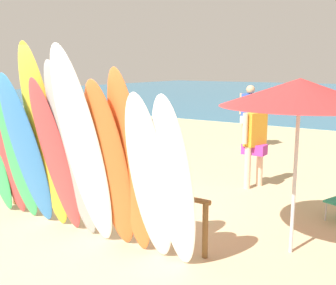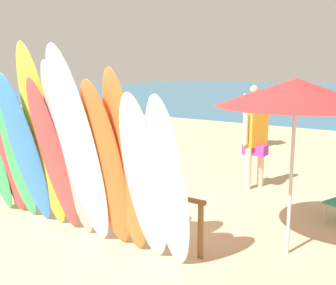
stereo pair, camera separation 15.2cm
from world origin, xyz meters
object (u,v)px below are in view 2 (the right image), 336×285
at_px(surfboard_green_2, 13,147).
at_px(surfboard_white_11, 168,186).
at_px(beachgoer_by_water, 256,138).
at_px(beachgoer_near_rack, 253,112).
at_px(surfboard_orange_8, 106,168).
at_px(surfboard_blue_3, 25,151).
at_px(surfboard_yellow_4, 42,139).
at_px(surfboard_orange_9, 125,165).
at_px(surfboard_red_5, 53,158).
at_px(surfboard_grey_6, 68,153).
at_px(surfboard_rack, 91,186).
at_px(surfboard_white_7, 79,151).
at_px(beach_umbrella, 296,93).
at_px(surfboard_red_1, 0,145).
at_px(surfboard_white_10, 144,181).

relative_size(surfboard_green_2, surfboard_white_11, 1.13).
height_order(beachgoer_by_water, beachgoer_near_rack, beachgoer_near_rack).
relative_size(beachgoer_by_water, beachgoer_near_rack, 0.94).
distance_m(surfboard_green_2, beachgoer_near_rack, 7.19).
bearing_deg(surfboard_orange_8, surfboard_blue_3, 178.26).
bearing_deg(surfboard_yellow_4, surfboard_orange_9, -5.12).
bearing_deg(surfboard_red_5, surfboard_grey_6, -0.19).
xyz_separation_m(surfboard_grey_6, surfboard_white_11, (1.52, 0.01, -0.17)).
distance_m(surfboard_red_5, surfboard_grey_6, 0.33).
relative_size(surfboard_rack, surfboard_blue_3, 1.64).
xyz_separation_m(surfboard_green_2, surfboard_orange_9, (2.05, 0.04, 0.01)).
relative_size(surfboard_white_7, beach_umbrella, 1.22).
height_order(surfboard_blue_3, surfboard_red_5, surfboard_blue_3).
distance_m(surfboard_rack, surfboard_white_7, 1.01).
relative_size(surfboard_orange_8, beachgoer_near_rack, 1.26).
bearing_deg(surfboard_red_5, beach_umbrella, 26.59).
bearing_deg(beachgoer_near_rack, surfboard_orange_8, -72.11).
relative_size(surfboard_green_2, beachgoer_near_rack, 1.32).
relative_size(surfboard_grey_6, beachgoer_by_water, 1.46).
bearing_deg(surfboard_red_1, surfboard_red_5, -1.32).
relative_size(surfboard_blue_3, surfboard_orange_9, 0.98).
bearing_deg(beach_umbrella, surfboard_grey_6, -153.85).
height_order(surfboard_orange_8, surfboard_orange_9, surfboard_orange_9).
distance_m(surfboard_white_7, surfboard_orange_8, 0.38).
height_order(surfboard_green_2, surfboard_white_7, surfboard_white_7).
height_order(surfboard_red_1, surfboard_red_5, surfboard_red_1).
bearing_deg(surfboard_orange_8, beachgoer_by_water, 80.34).
distance_m(surfboard_rack, surfboard_white_11, 1.77).
height_order(surfboard_rack, surfboard_red_1, surfboard_red_1).
height_order(surfboard_green_2, surfboard_white_11, surfboard_green_2).
xyz_separation_m(surfboard_rack, surfboard_grey_6, (0.13, -0.51, 0.58)).
xyz_separation_m(surfboard_red_1, surfboard_orange_9, (2.34, 0.04, 0.02)).
relative_size(surfboard_red_1, surfboard_red_5, 1.04).
distance_m(surfboard_grey_6, beachgoer_by_water, 3.71).
xyz_separation_m(surfboard_white_10, beach_umbrella, (1.25, 1.21, 0.95)).
bearing_deg(surfboard_red_1, surfboard_blue_3, -3.60).
height_order(surfboard_rack, surfboard_white_11, surfboard_white_11).
xyz_separation_m(beachgoer_near_rack, beach_umbrella, (2.96, -5.97, 0.95)).
distance_m(surfboard_orange_8, beach_umbrella, 2.35).
distance_m(surfboard_white_7, beachgoer_by_water, 3.74).
bearing_deg(surfboard_yellow_4, surfboard_red_1, 176.14).
relative_size(surfboard_yellow_4, beachgoer_by_water, 1.59).
bearing_deg(surfboard_grey_6, surfboard_rack, 108.06).
distance_m(surfboard_red_1, surfboard_blue_3, 0.60).
height_order(surfboard_yellow_4, surfboard_red_5, surfboard_yellow_4).
relative_size(surfboard_red_1, beach_umbrella, 1.08).
relative_size(surfboard_red_1, surfboard_white_10, 1.10).
bearing_deg(surfboard_white_7, surfboard_red_5, 167.22).
bearing_deg(beachgoer_by_water, surfboard_white_11, -150.59).
height_order(surfboard_blue_3, surfboard_orange_8, surfboard_blue_3).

